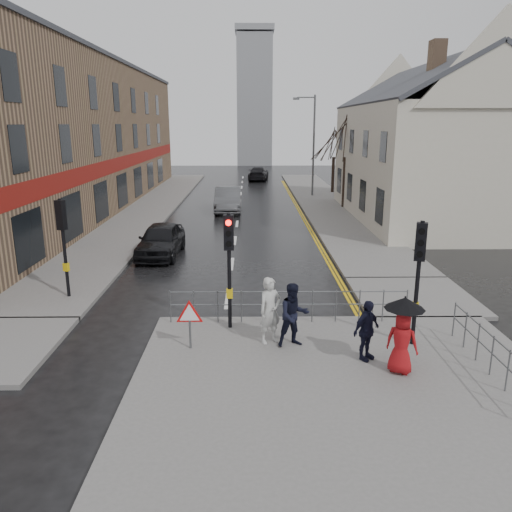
{
  "coord_description": "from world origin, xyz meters",
  "views": [
    {
      "loc": [
        0.8,
        -13.44,
        5.94
      ],
      "look_at": [
        1.0,
        2.97,
        1.57
      ],
      "focal_mm": 35.0,
      "sensor_mm": 36.0,
      "label": 1
    }
  ],
  "objects_px": {
    "pedestrian_a": "(270,310)",
    "pedestrian_with_umbrella": "(403,330)",
    "pedestrian_d": "(366,330)",
    "car_parked": "(161,240)",
    "pedestrian_b": "(294,315)",
    "car_mid": "(228,199)"
  },
  "relations": [
    {
      "from": "pedestrian_a",
      "to": "car_parked",
      "type": "bearing_deg",
      "value": 84.44
    },
    {
      "from": "pedestrian_d",
      "to": "car_mid",
      "type": "distance_m",
      "value": 23.32
    },
    {
      "from": "car_parked",
      "to": "pedestrian_b",
      "type": "bearing_deg",
      "value": -60.13
    },
    {
      "from": "pedestrian_a",
      "to": "pedestrian_b",
      "type": "bearing_deg",
      "value": -51.73
    },
    {
      "from": "pedestrian_with_umbrella",
      "to": "pedestrian_a",
      "type": "bearing_deg",
      "value": 150.14
    },
    {
      "from": "pedestrian_a",
      "to": "pedestrian_with_umbrella",
      "type": "distance_m",
      "value": 3.53
    },
    {
      "from": "pedestrian_b",
      "to": "car_parked",
      "type": "relative_size",
      "value": 0.39
    },
    {
      "from": "pedestrian_a",
      "to": "car_parked",
      "type": "height_order",
      "value": "pedestrian_a"
    },
    {
      "from": "pedestrian_b",
      "to": "car_parked",
      "type": "distance_m",
      "value": 11.34
    },
    {
      "from": "pedestrian_b",
      "to": "pedestrian_with_umbrella",
      "type": "relative_size",
      "value": 0.92
    },
    {
      "from": "car_parked",
      "to": "car_mid",
      "type": "xyz_separation_m",
      "value": [
        2.58,
        12.02,
        0.08
      ]
    },
    {
      "from": "pedestrian_b",
      "to": "pedestrian_with_umbrella",
      "type": "distance_m",
      "value": 2.88
    },
    {
      "from": "pedestrian_d",
      "to": "car_parked",
      "type": "bearing_deg",
      "value": 84.49
    },
    {
      "from": "car_parked",
      "to": "car_mid",
      "type": "height_order",
      "value": "car_mid"
    },
    {
      "from": "car_mid",
      "to": "pedestrian_b",
      "type": "bearing_deg",
      "value": -84.09
    },
    {
      "from": "pedestrian_b",
      "to": "pedestrian_d",
      "type": "bearing_deg",
      "value": -40.03
    },
    {
      "from": "pedestrian_with_umbrella",
      "to": "car_parked",
      "type": "relative_size",
      "value": 0.43
    },
    {
      "from": "car_parked",
      "to": "car_mid",
      "type": "bearing_deg",
      "value": 80.09
    },
    {
      "from": "pedestrian_d",
      "to": "car_parked",
      "type": "distance_m",
      "value": 12.94
    },
    {
      "from": "pedestrian_a",
      "to": "car_mid",
      "type": "height_order",
      "value": "pedestrian_a"
    },
    {
      "from": "pedestrian_a",
      "to": "pedestrian_b",
      "type": "xyz_separation_m",
      "value": [
        0.62,
        -0.23,
        -0.05
      ]
    },
    {
      "from": "pedestrian_a",
      "to": "car_mid",
      "type": "xyz_separation_m",
      "value": [
        -2.06,
        21.83,
        -0.23
      ]
    }
  ]
}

